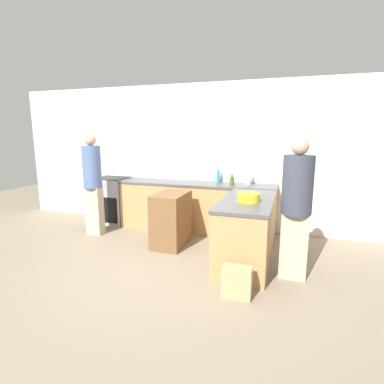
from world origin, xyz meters
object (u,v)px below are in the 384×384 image
at_px(person_at_peninsula, 296,205).
at_px(dish_soap_bottle, 218,176).
at_px(person_by_range, 93,180).
at_px(island_table, 171,220).
at_px(vinegar_bottle_clear, 248,178).
at_px(mixing_bowl, 249,197).
at_px(range_oven, 113,200).
at_px(olive_oil_bottle, 232,181).
at_px(paper_bag, 237,282).

bearing_deg(person_at_peninsula, dish_soap_bottle, 130.39).
distance_m(person_by_range, person_at_peninsula, 3.45).
bearing_deg(island_table, vinegar_bottle_clear, 40.75).
xyz_separation_m(mixing_bowl, dish_soap_bottle, (-0.76, 1.43, 0.06)).
relative_size(island_table, mixing_bowl, 2.88).
xyz_separation_m(range_oven, olive_oil_bottle, (2.46, -0.05, 0.52)).
relative_size(dish_soap_bottle, person_at_peninsula, 0.17).
xyz_separation_m(mixing_bowl, person_by_range, (-2.79, 0.50, 0.01)).
bearing_deg(range_oven, paper_bag, -35.71).
distance_m(vinegar_bottle_clear, person_at_peninsula, 1.69).
bearing_deg(range_oven, olive_oil_bottle, -1.23).
relative_size(person_at_peninsula, paper_bag, 4.93).
bearing_deg(olive_oil_bottle, vinegar_bottle_clear, 25.09).
bearing_deg(paper_bag, dish_soap_bottle, 108.80).
bearing_deg(person_by_range, olive_oil_bottle, 17.10).
distance_m(olive_oil_bottle, person_by_range, 2.44).
bearing_deg(vinegar_bottle_clear, mixing_bowl, -81.94).
height_order(olive_oil_bottle, person_by_range, person_by_range).
relative_size(vinegar_bottle_clear, olive_oil_bottle, 1.61).
bearing_deg(island_table, person_by_range, 176.58).
bearing_deg(person_at_peninsula, vinegar_bottle_clear, 117.57).
xyz_separation_m(vinegar_bottle_clear, paper_bag, (0.20, -2.18, -0.85)).
xyz_separation_m(dish_soap_bottle, person_by_range, (-2.03, -0.93, -0.05)).
relative_size(range_oven, vinegar_bottle_clear, 3.02).
bearing_deg(paper_bag, person_by_range, 154.57).
distance_m(island_table, person_by_range, 1.62).
distance_m(mixing_bowl, paper_bag, 1.15).
distance_m(island_table, vinegar_bottle_clear, 1.55).
height_order(vinegar_bottle_clear, paper_bag, vinegar_bottle_clear).
bearing_deg(person_at_peninsula, person_by_range, 169.07).
relative_size(range_oven, olive_oil_bottle, 4.85).
distance_m(mixing_bowl, person_at_peninsula, 0.61).
xyz_separation_m(range_oven, vinegar_bottle_clear, (2.73, 0.07, 0.57)).
xyz_separation_m(mixing_bowl, person_at_peninsula, (0.59, -0.16, -0.02)).
relative_size(range_oven, paper_bag, 2.60).
bearing_deg(paper_bag, island_table, 136.01).
height_order(vinegar_bottle_clear, person_at_peninsula, person_at_peninsula).
height_order(dish_soap_bottle, paper_bag, dish_soap_bottle).
height_order(island_table, person_by_range, person_by_range).
bearing_deg(mixing_bowl, person_at_peninsula, -14.83).
xyz_separation_m(person_by_range, paper_bag, (2.81, -1.33, -0.80)).
bearing_deg(person_by_range, island_table, -3.42).
relative_size(island_table, person_by_range, 0.48).
height_order(vinegar_bottle_clear, person_by_range, person_by_range).
bearing_deg(person_by_range, person_at_peninsula, -10.93).
height_order(dish_soap_bottle, person_by_range, person_by_range).
bearing_deg(olive_oil_bottle, person_by_range, -162.90).
xyz_separation_m(mixing_bowl, paper_bag, (0.01, -0.84, -0.79)).
relative_size(mixing_bowl, person_by_range, 0.17).
xyz_separation_m(vinegar_bottle_clear, person_by_range, (-2.60, -0.84, -0.05)).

